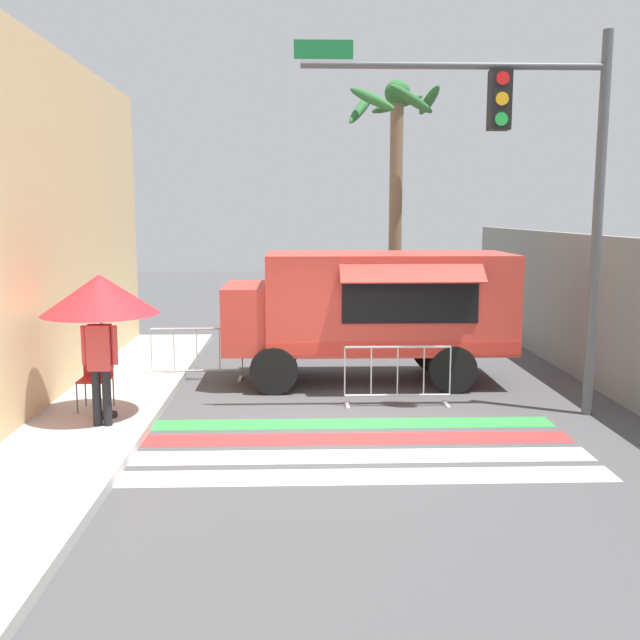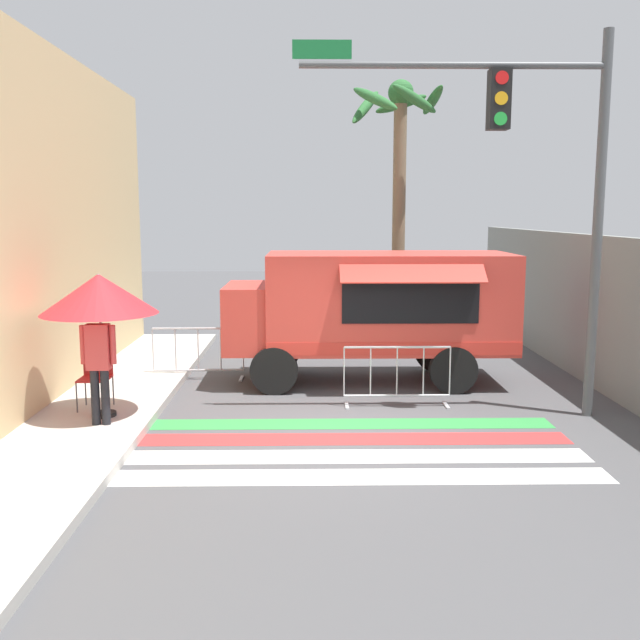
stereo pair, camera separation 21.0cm
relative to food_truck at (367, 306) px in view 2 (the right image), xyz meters
name	(u,v)px [view 2 (the right image)]	position (x,y,z in m)	size (l,w,h in m)	color
ground_plane	(349,431)	(-0.51, -3.22, -1.51)	(60.00, 60.00, 0.00)	#4C4C4F
sidewalk_left	(1,428)	(-5.77, -3.22, -1.44)	(4.40, 16.00, 0.14)	#B7B5AD
building_left_facade	(1,229)	(-5.58, -3.22, 1.54)	(0.25, 16.00, 6.11)	#DBBC84
concrete_wall_right	(595,310)	(4.36, -0.22, -0.07)	(0.20, 16.00, 2.88)	gray
crosswalk_painted	(352,447)	(-0.51, -3.97, -1.51)	(6.40, 2.84, 0.01)	white
food_truck	(367,306)	(0.00, 0.00, 0.00)	(5.48, 2.50, 2.52)	#D13D33
traffic_signal_pole	(539,160)	(2.45, -2.41, 2.59)	(4.89, 0.29, 6.06)	#515456
patio_umbrella	(99,294)	(-4.33, -2.81, 0.55)	(1.78, 1.78, 2.23)	black
folding_chair	(96,372)	(-4.59, -2.29, -0.78)	(0.48, 0.48, 0.97)	#4C4C51
vendor_person	(99,357)	(-4.25, -3.26, -0.34)	(0.53, 0.24, 1.79)	black
barricade_front	(397,377)	(0.38, -1.81, -1.00)	(1.84, 0.44, 1.05)	#B7BABF
barricade_side	(198,354)	(-3.32, 0.23, -1.00)	(1.81, 0.44, 1.05)	#B7BABF
palm_tree	(398,160)	(1.00, 3.59, 3.03)	(2.23, 2.37, 6.38)	#7A664C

